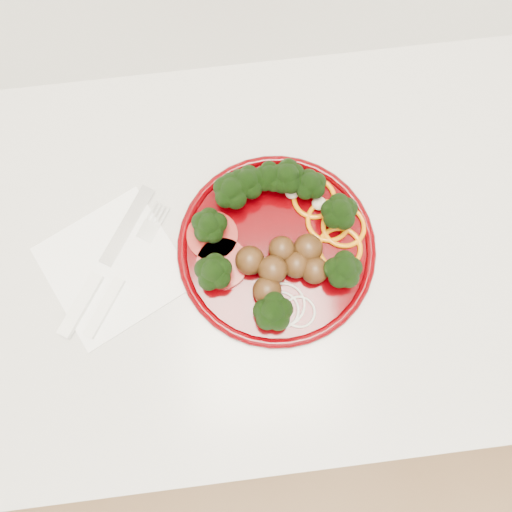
{
  "coord_description": "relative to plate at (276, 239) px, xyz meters",
  "views": [
    {
      "loc": [
        -0.09,
        1.52,
        1.58
      ],
      "look_at": [
        -0.07,
        1.69,
        0.92
      ],
      "focal_mm": 35.0,
      "sensor_mm": 36.0,
      "label": 1
    }
  ],
  "objects": [
    {
      "name": "counter",
      "position": [
        0.04,
        -0.0,
        -0.47
      ],
      "size": [
        2.4,
        0.6,
        0.9
      ],
      "color": "silver",
      "rests_on": "ground"
    },
    {
      "name": "knife",
      "position": [
        -0.25,
        -0.02,
        -0.01
      ],
      "size": [
        0.14,
        0.21,
        0.01
      ],
      "rotation": [
        0.0,
        0.0,
        1.0
      ],
      "color": "silver",
      "rests_on": "napkin"
    },
    {
      "name": "fork",
      "position": [
        -0.23,
        -0.04,
        -0.01
      ],
      "size": [
        0.13,
        0.19,
        0.01
      ],
      "rotation": [
        0.0,
        0.0,
        1.0
      ],
      "color": "white",
      "rests_on": "napkin"
    },
    {
      "name": "napkin",
      "position": [
        -0.23,
        -0.01,
        -0.02
      ],
      "size": [
        0.23,
        0.23,
        0.0
      ],
      "primitive_type": "cube",
      "rotation": [
        0.0,
        0.0,
        0.46
      ],
      "color": "white",
      "rests_on": "counter"
    },
    {
      "name": "plate",
      "position": [
        0.0,
        0.0,
        0.0
      ],
      "size": [
        0.28,
        0.28,
        0.06
      ],
      "rotation": [
        0.0,
        0.0,
        -0.02
      ],
      "color": "#4B0003",
      "rests_on": "counter"
    }
  ]
}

